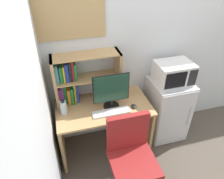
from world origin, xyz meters
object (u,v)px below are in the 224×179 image
(monitor, at_px, (111,90))
(hutch_bookshelf, at_px, (77,79))
(keyboard, at_px, (111,112))
(desk_chair, at_px, (131,163))
(wall_corkboard, at_px, (69,18))
(microwave, at_px, (173,73))
(mini_fridge, at_px, (167,109))
(water_bottle, at_px, (63,107))
(computer_mouse, at_px, (134,106))

(monitor, bearing_deg, hutch_bookshelf, 146.62)
(keyboard, distance_m, desk_chair, 0.60)
(wall_corkboard, bearing_deg, microwave, -12.03)
(mini_fridge, xyz_separation_m, microwave, (0.00, 0.00, 0.59))
(monitor, xyz_separation_m, water_bottle, (-0.56, 0.03, -0.15))
(hutch_bookshelf, xyz_separation_m, water_bottle, (-0.20, -0.21, -0.23))
(hutch_bookshelf, xyz_separation_m, microwave, (1.20, -0.16, -0.02))
(mini_fridge, xyz_separation_m, wall_corkboard, (-1.20, 0.26, 1.29))
(water_bottle, xyz_separation_m, wall_corkboard, (0.20, 0.31, 0.91))
(water_bottle, distance_m, microwave, 1.42)
(computer_mouse, relative_size, mini_fridge, 0.09)
(hutch_bookshelf, xyz_separation_m, monitor, (0.36, -0.24, -0.08))
(desk_chair, bearing_deg, hutch_bookshelf, 116.09)
(microwave, bearing_deg, desk_chair, -138.56)
(computer_mouse, bearing_deg, water_bottle, 171.92)
(keyboard, bearing_deg, microwave, 12.86)
(hutch_bookshelf, relative_size, water_bottle, 4.20)
(monitor, distance_m, wall_corkboard, 0.91)
(water_bottle, relative_size, desk_chair, 0.20)
(desk_chair, xyz_separation_m, wall_corkboard, (-0.42, 0.95, 1.31))
(water_bottle, distance_m, mini_fridge, 1.45)
(microwave, bearing_deg, monitor, -174.44)
(desk_chair, bearing_deg, keyboard, 99.62)
(keyboard, bearing_deg, computer_mouse, 5.27)
(keyboard, distance_m, wall_corkboard, 1.14)
(desk_chair, bearing_deg, wall_corkboard, 113.89)
(keyboard, bearing_deg, wall_corkboard, 126.50)
(mini_fridge, height_order, microwave, microwave)
(computer_mouse, distance_m, wall_corkboard, 1.24)
(wall_corkboard, bearing_deg, mini_fridge, -12.17)
(water_bottle, bearing_deg, monitor, -2.71)
(microwave, bearing_deg, keyboard, -167.14)
(hutch_bookshelf, distance_m, keyboard, 0.57)
(desk_chair, bearing_deg, microwave, 41.44)
(hutch_bookshelf, relative_size, computer_mouse, 9.48)
(mini_fridge, distance_m, microwave, 0.59)
(monitor, height_order, keyboard, monitor)
(computer_mouse, bearing_deg, microwave, 16.49)
(monitor, relative_size, microwave, 0.98)
(hutch_bookshelf, bearing_deg, mini_fridge, -7.61)
(hutch_bookshelf, height_order, water_bottle, hutch_bookshelf)
(monitor, bearing_deg, microwave, 5.56)
(computer_mouse, height_order, desk_chair, desk_chair)
(mini_fridge, bearing_deg, microwave, 89.84)
(wall_corkboard, bearing_deg, desk_chair, -66.11)
(water_bottle, xyz_separation_m, microwave, (1.40, 0.05, 0.21))
(computer_mouse, height_order, mini_fridge, mini_fridge)
(monitor, bearing_deg, keyboard, -104.48)
(keyboard, relative_size, wall_corkboard, 0.57)
(hutch_bookshelf, bearing_deg, keyboard, -46.93)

